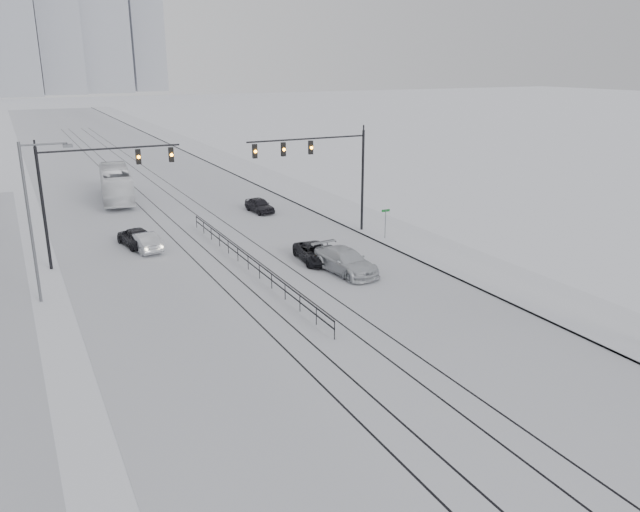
{
  "coord_description": "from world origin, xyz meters",
  "views": [
    {
      "loc": [
        -13.18,
        -6.59,
        13.06
      ],
      "look_at": [
        0.95,
        21.47,
        3.2
      ],
      "focal_mm": 35.0,
      "sensor_mm": 36.0,
      "label": 1
    }
  ],
  "objects_px": {
    "sedan_nb_right": "(345,261)",
    "box_truck": "(116,184)",
    "sedan_nb_front": "(315,253)",
    "sedan_sb_inner": "(136,237)",
    "sedan_sb_outer": "(144,242)",
    "sedan_nb_far": "(260,205)"
  },
  "relations": [
    {
      "from": "sedan_sb_inner",
      "to": "sedan_nb_right",
      "type": "relative_size",
      "value": 0.8
    },
    {
      "from": "sedan_sb_outer",
      "to": "sedan_nb_right",
      "type": "bearing_deg",
      "value": 126.52
    },
    {
      "from": "sedan_sb_inner",
      "to": "sedan_nb_right",
      "type": "height_order",
      "value": "sedan_nb_right"
    },
    {
      "from": "sedan_sb_inner",
      "to": "sedan_nb_front",
      "type": "relative_size",
      "value": 0.97
    },
    {
      "from": "sedan_nb_front",
      "to": "sedan_nb_far",
      "type": "relative_size",
      "value": 1.17
    },
    {
      "from": "box_truck",
      "to": "sedan_sb_inner",
      "type": "bearing_deg",
      "value": 91.74
    },
    {
      "from": "sedan_nb_front",
      "to": "sedan_nb_right",
      "type": "relative_size",
      "value": 0.82
    },
    {
      "from": "sedan_sb_outer",
      "to": "sedan_sb_inner",
      "type": "bearing_deg",
      "value": -84.44
    },
    {
      "from": "sedan_nb_far",
      "to": "sedan_sb_inner",
      "type": "bearing_deg",
      "value": -158.38
    },
    {
      "from": "sedan_nb_front",
      "to": "sedan_nb_right",
      "type": "bearing_deg",
      "value": -70.68
    },
    {
      "from": "sedan_nb_front",
      "to": "sedan_nb_right",
      "type": "xyz_separation_m",
      "value": [
        0.69,
        -3.02,
        0.16
      ]
    },
    {
      "from": "sedan_nb_far",
      "to": "box_truck",
      "type": "xyz_separation_m",
      "value": [
        -10.6,
        10.95,
        0.96
      ]
    },
    {
      "from": "sedan_nb_right",
      "to": "sedan_nb_far",
      "type": "height_order",
      "value": "sedan_nb_right"
    },
    {
      "from": "sedan_sb_outer",
      "to": "sedan_nb_right",
      "type": "relative_size",
      "value": 0.77
    },
    {
      "from": "sedan_sb_inner",
      "to": "sedan_nb_front",
      "type": "bearing_deg",
      "value": 128.77
    },
    {
      "from": "sedan_nb_right",
      "to": "box_truck",
      "type": "xyz_separation_m",
      "value": [
        -9.35,
        29.19,
        0.82
      ]
    },
    {
      "from": "sedan_nb_right",
      "to": "sedan_sb_inner",
      "type": "bearing_deg",
      "value": 124.72
    },
    {
      "from": "sedan_sb_outer",
      "to": "sedan_nb_front",
      "type": "bearing_deg",
      "value": 133.89
    },
    {
      "from": "sedan_sb_outer",
      "to": "sedan_nb_far",
      "type": "height_order",
      "value": "sedan_sb_outer"
    },
    {
      "from": "sedan_nb_front",
      "to": "box_truck",
      "type": "relative_size",
      "value": 0.38
    },
    {
      "from": "sedan_nb_far",
      "to": "box_truck",
      "type": "height_order",
      "value": "box_truck"
    },
    {
      "from": "sedan_sb_outer",
      "to": "sedan_nb_front",
      "type": "xyz_separation_m",
      "value": [
        9.83,
        -7.8,
        -0.07
      ]
    }
  ]
}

